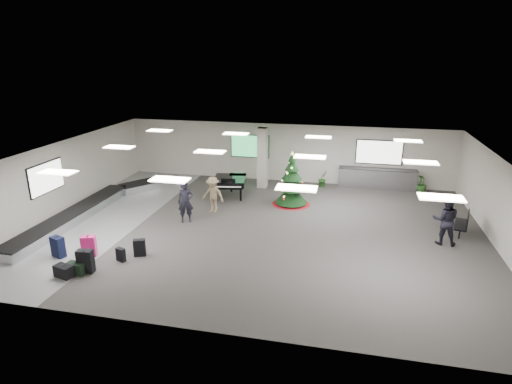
% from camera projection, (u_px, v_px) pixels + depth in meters
% --- Properties ---
extents(ground, '(18.00, 18.00, 0.00)m').
position_uv_depth(ground, '(259.00, 228.00, 17.69)').
color(ground, '#34312F').
rests_on(ground, ground).
extents(room_envelope, '(18.02, 14.02, 3.21)m').
position_uv_depth(room_envelope, '(253.00, 169.00, 17.65)').
color(room_envelope, beige).
rests_on(room_envelope, ground).
extents(baggage_carousel, '(2.28, 9.71, 0.43)m').
position_uv_depth(baggage_carousel, '(87.00, 210.00, 19.15)').
color(baggage_carousel, silver).
rests_on(baggage_carousel, ground).
extents(service_counter, '(4.05, 0.65, 1.08)m').
position_uv_depth(service_counter, '(377.00, 178.00, 22.65)').
color(service_counter, silver).
rests_on(service_counter, ground).
extents(suitcase_0, '(0.54, 0.34, 0.82)m').
position_uv_depth(suitcase_0, '(86.00, 261.00, 14.06)').
color(suitcase_0, black).
rests_on(suitcase_0, ground).
extents(suitcase_1, '(0.47, 0.30, 0.70)m').
position_uv_depth(suitcase_1, '(84.00, 261.00, 14.18)').
color(suitcase_1, black).
rests_on(suitcase_1, ground).
extents(pink_suitcase, '(0.55, 0.41, 0.78)m').
position_uv_depth(pink_suitcase, '(89.00, 246.00, 15.18)').
color(pink_suitcase, '#D91C6D').
rests_on(pink_suitcase, ground).
extents(suitcase_3, '(0.47, 0.36, 0.64)m').
position_uv_depth(suitcase_3, '(140.00, 248.00, 15.24)').
color(suitcase_3, black).
rests_on(suitcase_3, ground).
extents(navy_suitcase, '(0.56, 0.44, 0.78)m').
position_uv_depth(navy_suitcase, '(58.00, 247.00, 15.13)').
color(navy_suitcase, black).
rests_on(navy_suitcase, ground).
extents(green_duffel, '(0.63, 0.35, 0.42)m').
position_uv_depth(green_duffel, '(76.00, 268.00, 14.01)').
color(green_duffel, black).
rests_on(green_duffel, ground).
extents(suitcase_7, '(0.37, 0.28, 0.50)m').
position_uv_depth(suitcase_7, '(121.00, 255.00, 14.86)').
color(suitcase_7, black).
rests_on(suitcase_7, ground).
extents(black_duffel, '(0.68, 0.48, 0.43)m').
position_uv_depth(black_duffel, '(64.00, 271.00, 13.82)').
color(black_duffel, black).
rests_on(black_duffel, ground).
extents(christmas_tree, '(1.82, 1.82, 2.60)m').
position_uv_depth(christmas_tree, '(291.00, 186.00, 20.20)').
color(christmas_tree, maroon).
rests_on(christmas_tree, ground).
extents(grand_piano, '(1.82, 2.19, 1.13)m').
position_uv_depth(grand_piano, '(230.00, 181.00, 21.29)').
color(grand_piano, black).
rests_on(grand_piano, ground).
extents(bench, '(0.82, 1.46, 0.88)m').
position_uv_depth(bench, '(464.00, 222.00, 16.99)').
color(bench, black).
rests_on(bench, ground).
extents(traveler_a, '(0.77, 0.64, 1.79)m').
position_uv_depth(traveler_a, '(186.00, 202.00, 18.08)').
color(traveler_a, black).
rests_on(traveler_a, ground).
extents(traveler_b, '(1.15, 0.79, 1.65)m').
position_uv_depth(traveler_b, '(213.00, 195.00, 19.25)').
color(traveler_b, '#8C7856').
rests_on(traveler_b, ground).
extents(traveler_bench, '(0.99, 0.80, 1.93)m').
position_uv_depth(traveler_bench, '(445.00, 220.00, 15.97)').
color(traveler_bench, black).
rests_on(traveler_bench, ground).
extents(potted_plant_left, '(0.62, 0.63, 0.89)m').
position_uv_depth(potted_plant_left, '(323.00, 179.00, 22.97)').
color(potted_plant_left, '#16451C').
rests_on(potted_plant_left, ground).
extents(potted_plant_right, '(0.72, 0.72, 0.92)m').
position_uv_depth(potted_plant_right, '(421.00, 184.00, 22.09)').
color(potted_plant_right, '#16451C').
rests_on(potted_plant_right, ground).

